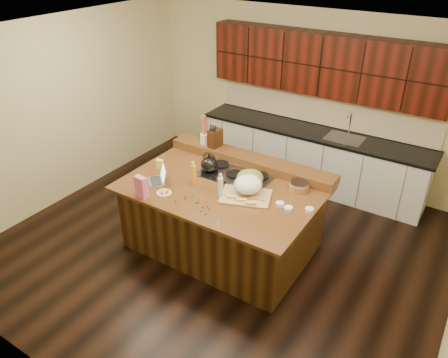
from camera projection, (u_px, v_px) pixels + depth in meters
The scene contains 35 objects.
room at pixel (222, 155), 5.16m from camera, with size 5.52×5.02×2.72m.
island at pixel (222, 217), 5.60m from camera, with size 2.40×1.60×0.92m.
back_ledge at pixel (250, 160), 5.86m from camera, with size 2.40×0.30×0.12m, color black.
cooktop at pixel (235, 175), 5.59m from camera, with size 0.92×0.52×0.05m.
back_counter at pixel (315, 127), 6.83m from camera, with size 3.70×0.66×2.40m.
kettle at pixel (209, 164), 5.57m from camera, with size 0.22×0.22×0.20m, color black.
green_bowl at pixel (250, 178), 5.29m from camera, with size 0.33×0.33×0.18m, color olive.
laptop at pixel (159, 178), 5.45m from camera, with size 0.37×0.37×0.20m.
oil_bottle at pixel (193, 175), 5.34m from camera, with size 0.07×0.07×0.27m, color orange.
vinegar_bottle at pixel (220, 187), 5.12m from camera, with size 0.06×0.06×0.25m, color silver.
wooden_tray at pixel (247, 187), 5.15m from camera, with size 0.69×0.60×0.24m.
ramekin_a at pixel (309, 210), 4.88m from camera, with size 0.10×0.10×0.04m, color white.
ramekin_b at pixel (288, 209), 4.90m from camera, with size 0.10×0.10×0.04m, color white.
ramekin_c at pixel (280, 204), 4.98m from camera, with size 0.10×0.10×0.04m, color white.
strainer_bowl at pixel (299, 187), 5.28m from camera, with size 0.24×0.24×0.09m, color #996B3F.
kitchen_timer at pixel (218, 220), 4.69m from camera, with size 0.08×0.08×0.07m, color silver.
pink_bag at pixel (141, 187), 5.09m from camera, with size 0.15×0.08×0.27m, color #D8658C.
candy_plate at pixel (164, 193), 5.23m from camera, with size 0.18×0.18×0.01m, color white.
package_box at pixel (160, 164), 5.76m from camera, with size 0.09×0.06×0.12m, color #F1E355.
utensil_crock at pixel (204, 139), 6.14m from camera, with size 0.12×0.12×0.14m, color white.
knife_block at pixel (215, 138), 6.03m from camera, with size 0.12×0.20×0.25m, color black.
gumdrop_0 at pixel (207, 201), 5.06m from camera, with size 0.02×0.02×0.02m, color red.
gumdrop_1 at pixel (205, 213), 4.85m from camera, with size 0.02×0.02×0.02m, color #198C26.
gumdrop_2 at pixel (176, 201), 5.06m from camera, with size 0.02×0.02×0.02m, color red.
gumdrop_3 at pixel (191, 199), 5.10m from camera, with size 0.02×0.02×0.02m, color #198C26.
gumdrop_4 at pixel (207, 206), 4.97m from camera, with size 0.02×0.02×0.02m, color red.
gumdrop_5 at pixel (192, 196), 5.16m from camera, with size 0.02×0.02×0.02m, color #198C26.
gumdrop_6 at pixel (210, 209), 4.92m from camera, with size 0.02×0.02×0.02m, color red.
gumdrop_7 at pixel (201, 211), 4.89m from camera, with size 0.02×0.02×0.02m, color #198C26.
gumdrop_8 at pixel (203, 207), 4.96m from camera, with size 0.02×0.02×0.02m, color red.
gumdrop_9 at pixel (199, 202), 5.05m from camera, with size 0.02×0.02×0.02m, color #198C26.
gumdrop_10 at pixel (185, 199), 5.11m from camera, with size 0.02×0.02×0.02m, color red.
gumdrop_11 at pixel (185, 196), 5.16m from camera, with size 0.02×0.02×0.02m, color #198C26.
gumdrop_12 at pixel (196, 202), 5.05m from camera, with size 0.02×0.02×0.02m, color red.
gumdrop_13 at pixel (196, 203), 5.04m from camera, with size 0.02×0.02×0.02m, color #198C26.
Camera 1 is at (2.53, -3.88, 3.66)m, focal length 35.00 mm.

